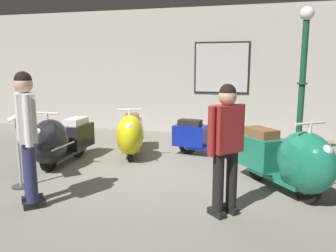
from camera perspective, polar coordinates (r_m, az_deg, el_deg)
The scene contains 10 objects.
ground_plane at distance 5.92m, azimuth -3.89°, elevation -7.98°, with size 60.00×60.00×0.00m, color slate.
showroom_back_wall at distance 9.35m, azimuth 3.76°, elevation 9.05°, with size 18.00×0.24×3.33m.
scooter_0 at distance 6.55m, azimuth -17.83°, elevation -2.36°, with size 0.55×1.71×1.05m.
scooter_1 at distance 6.91m, azimuth -6.24°, elevation -1.36°, with size 0.97×1.74×1.03m.
scooter_2 at distance 6.92m, azimuth 8.19°, elevation -1.68°, with size 1.60×0.63×0.95m.
scooter_3 at distance 5.19m, azimuth 19.71°, elevation -5.37°, with size 1.52×1.75×1.11m.
lamppost at distance 6.61m, azimuth 21.49°, elevation 5.89°, with size 0.28×0.28×2.84m.
visitor_0 at distance 4.15m, azimuth 9.71°, elevation -2.49°, with size 0.42×0.43×1.62m.
visitor_1 at distance 4.72m, azimuth -22.57°, elevation -0.61°, with size 0.45×0.47×1.77m.
info_stanchion at distance 5.62m, azimuth -23.66°, elevation -4.70°, with size 0.38×0.39×1.15m.
Camera 1 is at (1.84, -5.32, 1.84)m, focal length 36.43 mm.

